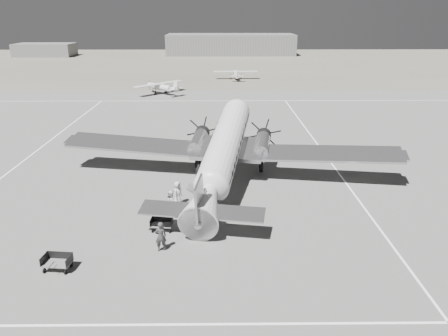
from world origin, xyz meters
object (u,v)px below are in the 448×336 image
light_plane_left (161,88)px  light_plane_right (236,75)px  dc3_airliner (224,152)px  passenger (178,193)px  baggage_cart_far (57,263)px  ramp_agent (172,202)px  ground_crew (161,236)px  baggage_cart_near (162,224)px  hangar_main (231,44)px  shed_secondary (45,50)px

light_plane_left → light_plane_right: (13.74, 17.29, -0.07)m
dc3_airliner → light_plane_right: bearing=96.8°
passenger → light_plane_right: bearing=17.6°
dc3_airliner → baggage_cart_far: 16.17m
light_plane_right → ramp_agent: (-6.96, -65.66, -0.06)m
dc3_airliner → ground_crew: dc3_airliner is taller
dc3_airliner → baggage_cart_near: dc3_airliner is taller
hangar_main → shed_secondary: 60.22m
hangar_main → ground_crew: 127.48m
ground_crew → hangar_main: bearing=-111.3°
baggage_cart_near → hangar_main: bearing=90.2°
light_plane_right → passenger: (-6.67, -64.03, -0.05)m
shed_secondary → dc3_airliner: 125.02m
hangar_main → baggage_cart_near: bearing=-93.5°
shed_secondary → baggage_cart_far: shed_secondary is taller
hangar_main → baggage_cart_far: hangar_main is taller
light_plane_right → baggage_cart_far: size_ratio=5.85×
dc3_airliner → baggage_cart_near: 9.49m
baggage_cart_near → ground_crew: bearing=-80.0°
dc3_airliner → baggage_cart_near: bearing=-107.6°
hangar_main → dc3_airliner: hangar_main is taller
ramp_agent → dc3_airliner: bearing=-36.1°
dc3_airliner → light_plane_left: size_ratio=2.94×
baggage_cart_far → ground_crew: (5.59, 2.09, 0.50)m
baggage_cart_far → dc3_airliner: bearing=59.9°
hangar_main → baggage_cart_far: (-12.96, -129.34, -2.84)m
hangar_main → passenger: 120.78m
light_plane_left → ground_crew: (6.64, -53.43, -0.09)m
ramp_agent → passenger: bearing=-12.2°
ground_crew → ramp_agent: (0.14, 5.06, -0.04)m
ground_crew → ramp_agent: 5.06m
dc3_airliner → ground_crew: (-3.93, -10.75, -1.89)m
light_plane_right → baggage_cart_far: (-12.68, -72.81, -0.53)m
hangar_main → light_plane_left: bearing=-100.8°
shed_secondary → baggage_cart_far: 132.95m
baggage_cart_far → shed_secondary: bearing=117.1°
hangar_main → ground_crew: hangar_main is taller
hangar_main → light_plane_left: 75.17m
light_plane_left → ramp_agent: 48.84m
light_plane_left → passenger: bearing=-128.2°
baggage_cart_near → ramp_agent: ramp_agent is taller
shed_secondary → passenger: size_ratio=9.59×
passenger → light_plane_left: bearing=32.1°
light_plane_left → baggage_cart_far: (1.05, -55.52, -0.60)m
light_plane_right → ground_crew: size_ratio=4.95×
light_plane_left → ramp_agent: bearing=-128.8°
light_plane_right → ramp_agent: bearing=-97.5°
hangar_main → light_plane_right: (-0.28, -56.53, -2.31)m
dc3_airliner → passenger: bearing=-121.1°
dc3_airliner → light_plane_left: (-10.58, 42.68, -1.79)m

